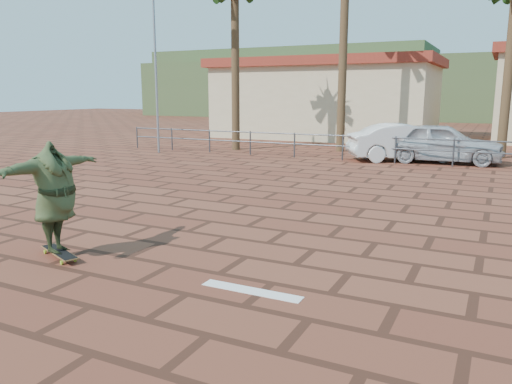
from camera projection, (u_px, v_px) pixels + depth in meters
ground at (246, 257)px, 7.90m from camera, size 120.00×120.00×0.00m
paint_stripe at (251, 291)px, 6.54m from camera, size 1.40×0.22×0.01m
guardrail at (396, 145)px, 18.33m from camera, size 24.06×0.06×1.00m
flagpole at (157, 43)px, 20.96m from camera, size 1.30×0.10×8.00m
building_west at (327, 98)px, 29.42m from camera, size 12.60×7.60×4.50m
hill_front at (469, 89)px, 51.32m from camera, size 70.00×18.00×6.00m
hill_back at (292, 82)px, 65.94m from camera, size 35.00×14.00×8.00m
longboard at (59, 252)px, 7.85m from camera, size 1.04×0.60×0.10m
skateboarder at (55, 197)px, 7.68m from camera, size 0.74×2.18×1.74m
car_silver at (441, 143)px, 18.56m from camera, size 4.47×2.08×1.48m
car_white at (405, 142)px, 19.13m from camera, size 4.48×3.39×1.41m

